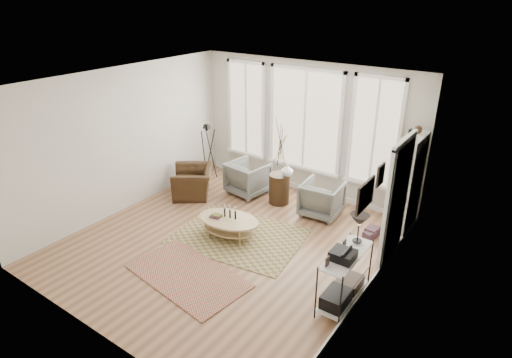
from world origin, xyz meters
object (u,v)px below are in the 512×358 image
Objects in this scene: coffee_table at (228,223)px; armchair_left at (248,178)px; side_table at (280,164)px; bookcase at (408,185)px; low_shelf at (345,273)px; accent_chair at (193,182)px; armchair_right at (322,199)px.

coffee_table is 1.88m from armchair_left.
bookcase is at bearing 7.47° from side_table.
low_shelf is 1.59× the size of armchair_left.
armchair_left is 1.23m from accent_chair.
low_shelf is at bearing 34.13° from accent_chair.
bookcase is 3.35m from coffee_table.
armchair_right is (1.81, 0.03, -0.01)m from armchair_left.
coffee_table is at bearing 122.29° from armchair_left.
armchair_right reaches higher than coffee_table.
bookcase reaches higher than armchair_right.
bookcase reaches higher than coffee_table.
armchair_left is 1.81m from armchair_right.
coffee_table is at bearing 54.44° from armchair_right.
armchair_left is 1.04× the size of armchair_right.
accent_chair is at bearing 151.54° from coffee_table.
low_shelf is 3.33m from side_table.
low_shelf reaches higher than armchair_right.
armchair_left is (-3.29, 2.19, -0.14)m from low_shelf.
bookcase is 2.56m from side_table.
low_shelf is at bearing 118.81° from armchair_right.
armchair_right is at bearing -171.35° from armchair_left.
armchair_right is (1.03, 1.74, 0.07)m from coffee_table.
armchair_left is 0.45× the size of side_table.
side_table is (-2.48, 2.19, 0.37)m from low_shelf.
side_table is 2.02m from accent_chair.
coffee_table is at bearing -91.07° from side_table.
bookcase is 2.52× the size of armchair_left.
low_shelf reaches higher than armchair_left.
armchair_left is (-3.35, -0.34, -0.58)m from bookcase.
low_shelf is 1.03× the size of coffee_table.
side_table reaches higher than armchair_right.
armchair_left is at bearing 114.59° from coffee_table.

